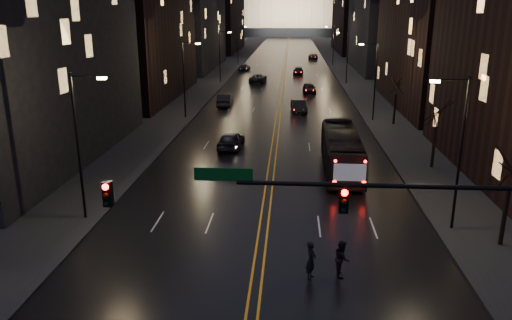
% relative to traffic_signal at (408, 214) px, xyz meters
% --- Properties ---
extents(road, '(20.00, 320.00, 0.02)m').
position_rel_traffic_signal_xyz_m(road, '(-5.91, 130.00, -5.09)').
color(road, black).
rests_on(road, ground).
extents(sidewalk_left, '(8.00, 320.00, 0.16)m').
position_rel_traffic_signal_xyz_m(sidewalk_left, '(-19.91, 130.00, -5.02)').
color(sidewalk_left, black).
rests_on(sidewalk_left, ground).
extents(sidewalk_right, '(8.00, 320.00, 0.16)m').
position_rel_traffic_signal_xyz_m(sidewalk_right, '(8.09, 130.00, -5.02)').
color(sidewalk_right, black).
rests_on(sidewalk_right, ground).
extents(center_line, '(0.62, 320.00, 0.01)m').
position_rel_traffic_signal_xyz_m(center_line, '(-5.91, 130.00, -5.08)').
color(center_line, orange).
rests_on(center_line, road).
extents(building_left_near, '(12.00, 28.00, 22.00)m').
position_rel_traffic_signal_xyz_m(building_left_near, '(-26.91, 22.00, 5.90)').
color(building_left_near, black).
rests_on(building_left_near, ground).
extents(building_left_far, '(12.00, 34.00, 20.00)m').
position_rel_traffic_signal_xyz_m(building_left_far, '(-26.91, 92.00, 4.90)').
color(building_left_far, black).
rests_on(building_left_far, ground).
extents(building_left_dist, '(12.00, 40.00, 24.00)m').
position_rel_traffic_signal_xyz_m(building_left_dist, '(-26.91, 140.00, 6.90)').
color(building_left_dist, black).
rests_on(building_left_dist, ground).
extents(building_right_mid, '(12.00, 34.00, 26.00)m').
position_rel_traffic_signal_xyz_m(building_right_mid, '(15.09, 92.00, 7.90)').
color(building_right_mid, black).
rests_on(building_right_mid, ground).
extents(building_right_dist, '(12.00, 40.00, 22.00)m').
position_rel_traffic_signal_xyz_m(building_right_dist, '(15.09, 140.00, 5.90)').
color(building_right_dist, black).
rests_on(building_right_dist, ground).
extents(capitol, '(90.00, 50.00, 58.50)m').
position_rel_traffic_signal_xyz_m(capitol, '(-5.91, 250.00, 12.05)').
color(capitol, black).
rests_on(capitol, ground).
extents(traffic_signal, '(17.29, 0.45, 7.00)m').
position_rel_traffic_signal_xyz_m(traffic_signal, '(0.00, 0.00, 0.00)').
color(traffic_signal, black).
rests_on(traffic_signal, ground).
extents(streetlamp_right_near, '(2.13, 0.25, 9.00)m').
position_rel_traffic_signal_xyz_m(streetlamp_right_near, '(4.91, 10.00, -0.02)').
color(streetlamp_right_near, black).
rests_on(streetlamp_right_near, ground).
extents(streetlamp_left_near, '(2.13, 0.25, 9.00)m').
position_rel_traffic_signal_xyz_m(streetlamp_left_near, '(-16.72, 10.00, -0.02)').
color(streetlamp_left_near, black).
rests_on(streetlamp_left_near, ground).
extents(streetlamp_right_mid, '(2.13, 0.25, 9.00)m').
position_rel_traffic_signal_xyz_m(streetlamp_right_mid, '(4.91, 40.00, -0.02)').
color(streetlamp_right_mid, black).
rests_on(streetlamp_right_mid, ground).
extents(streetlamp_left_mid, '(2.13, 0.25, 9.00)m').
position_rel_traffic_signal_xyz_m(streetlamp_left_mid, '(-16.72, 40.00, -0.02)').
color(streetlamp_left_mid, black).
rests_on(streetlamp_left_mid, ground).
extents(streetlamp_right_far, '(2.13, 0.25, 9.00)m').
position_rel_traffic_signal_xyz_m(streetlamp_right_far, '(4.91, 70.00, -0.02)').
color(streetlamp_right_far, black).
rests_on(streetlamp_right_far, ground).
extents(streetlamp_left_far, '(2.13, 0.25, 9.00)m').
position_rel_traffic_signal_xyz_m(streetlamp_left_far, '(-16.72, 70.00, -0.02)').
color(streetlamp_left_far, black).
rests_on(streetlamp_left_far, ground).
extents(streetlamp_right_dist, '(2.13, 0.25, 9.00)m').
position_rel_traffic_signal_xyz_m(streetlamp_right_dist, '(4.91, 100.00, -0.02)').
color(streetlamp_right_dist, black).
rests_on(streetlamp_right_dist, ground).
extents(streetlamp_left_dist, '(2.13, 0.25, 9.00)m').
position_rel_traffic_signal_xyz_m(streetlamp_left_dist, '(-16.72, 100.00, -0.02)').
color(streetlamp_left_dist, black).
rests_on(streetlamp_left_dist, ground).
extents(tree_right_near, '(2.40, 2.40, 6.65)m').
position_rel_traffic_signal_xyz_m(tree_right_near, '(7.09, 8.00, -0.58)').
color(tree_right_near, black).
rests_on(tree_right_near, ground).
extents(tree_right_mid, '(2.40, 2.40, 6.65)m').
position_rel_traffic_signal_xyz_m(tree_right_mid, '(7.09, 22.00, -0.58)').
color(tree_right_mid, black).
rests_on(tree_right_mid, ground).
extents(tree_right_far, '(2.40, 2.40, 6.65)m').
position_rel_traffic_signal_xyz_m(tree_right_far, '(7.09, 38.00, -0.58)').
color(tree_right_far, black).
rests_on(tree_right_far, ground).
extents(bus, '(2.98, 11.76, 3.26)m').
position_rel_traffic_signal_xyz_m(bus, '(-0.35, 20.99, -3.47)').
color(bus, black).
rests_on(bus, ground).
extents(oncoming_car_a, '(2.39, 4.96, 1.64)m').
position_rel_traffic_signal_xyz_m(oncoming_car_a, '(-9.91, 27.08, -4.29)').
color(oncoming_car_a, black).
rests_on(oncoming_car_a, ground).
extents(oncoming_car_b, '(2.03, 5.13, 1.66)m').
position_rel_traffic_signal_xyz_m(oncoming_car_b, '(-13.26, 48.07, -4.27)').
color(oncoming_car_b, black).
rests_on(oncoming_car_b, ground).
extents(oncoming_car_c, '(3.09, 5.76, 1.54)m').
position_rel_traffic_signal_xyz_m(oncoming_car_c, '(-10.32, 71.12, -4.33)').
color(oncoming_car_c, black).
rests_on(oncoming_car_c, ground).
extents(oncoming_car_d, '(2.40, 5.15, 1.45)m').
position_rel_traffic_signal_xyz_m(oncoming_car_d, '(-14.41, 88.85, -4.38)').
color(oncoming_car_d, black).
rests_on(oncoming_car_d, ground).
extents(receding_car_a, '(2.15, 4.81, 1.53)m').
position_rel_traffic_signal_xyz_m(receding_car_a, '(-3.41, 44.49, -4.34)').
color(receding_car_a, black).
rests_on(receding_car_a, ground).
extents(receding_car_b, '(2.11, 4.75, 1.59)m').
position_rel_traffic_signal_xyz_m(receding_car_b, '(-1.61, 59.86, -4.31)').
color(receding_car_b, black).
rests_on(receding_car_b, ground).
extents(receding_car_c, '(2.14, 4.90, 1.40)m').
position_rel_traffic_signal_xyz_m(receding_car_c, '(-3.06, 82.48, -4.40)').
color(receding_car_c, black).
rests_on(receding_car_c, ground).
extents(receding_car_d, '(2.52, 5.25, 1.44)m').
position_rel_traffic_signal_xyz_m(receding_car_d, '(1.17, 115.47, -4.38)').
color(receding_car_d, black).
rests_on(receding_car_d, ground).
extents(pedestrian_a, '(0.67, 0.82, 1.93)m').
position_rel_traffic_signal_xyz_m(pedestrian_a, '(-3.33, 3.94, -4.14)').
color(pedestrian_a, black).
rests_on(pedestrian_a, ground).
extents(pedestrian_b, '(0.50, 0.90, 1.83)m').
position_rel_traffic_signal_xyz_m(pedestrian_b, '(-1.83, 4.34, -4.19)').
color(pedestrian_b, black).
rests_on(pedestrian_b, ground).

